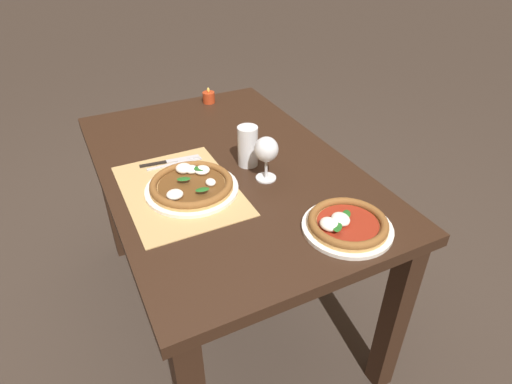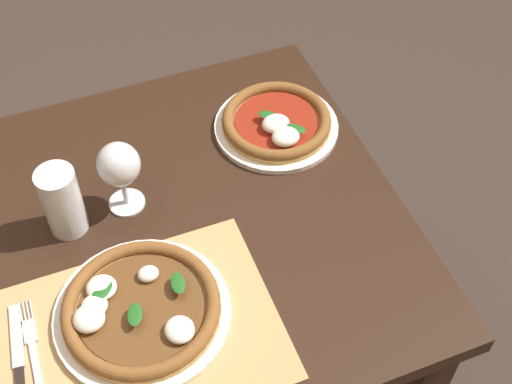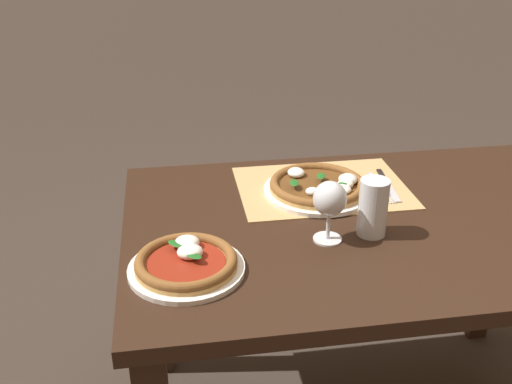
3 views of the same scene
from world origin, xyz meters
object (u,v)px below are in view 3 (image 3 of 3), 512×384
(pint_glass, at_px, (373,209))
(wine_glass, at_px, (330,201))
(pizza_near, at_px, (318,186))
(fork, at_px, (381,188))
(pizza_far, at_px, (186,263))
(knife, at_px, (388,185))

(pint_glass, bearing_deg, wine_glass, 6.66)
(wine_glass, bearing_deg, pint_glass, -173.34)
(pizza_near, xyz_separation_m, wine_glass, (0.04, 0.25, 0.08))
(wine_glass, distance_m, fork, 0.35)
(pizza_near, xyz_separation_m, pint_glass, (-0.07, 0.24, 0.05))
(pizza_far, relative_size, wine_glass, 1.68)
(pizza_far, relative_size, knife, 1.21)
(wine_glass, xyz_separation_m, pint_glass, (-0.11, -0.01, -0.04))
(pizza_far, bearing_deg, wine_glass, -166.86)
(pizza_near, distance_m, pizza_far, 0.51)
(wine_glass, xyz_separation_m, knife, (-0.25, -0.26, -0.10))
(pizza_near, relative_size, pint_glass, 2.08)
(pizza_far, height_order, pint_glass, pint_glass)
(pizza_far, xyz_separation_m, wine_glass, (-0.34, -0.08, 0.09))
(wine_glass, xyz_separation_m, fork, (-0.22, -0.25, -0.10))
(pizza_near, relative_size, pizza_far, 1.16)
(wine_glass, bearing_deg, knife, -133.70)
(wine_glass, height_order, fork, wine_glass)
(pizza_far, distance_m, pint_glass, 0.47)
(pizza_near, xyz_separation_m, fork, (-0.18, 0.00, -0.02))
(pizza_far, distance_m, knife, 0.68)
(wine_glass, height_order, knife, wine_glass)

